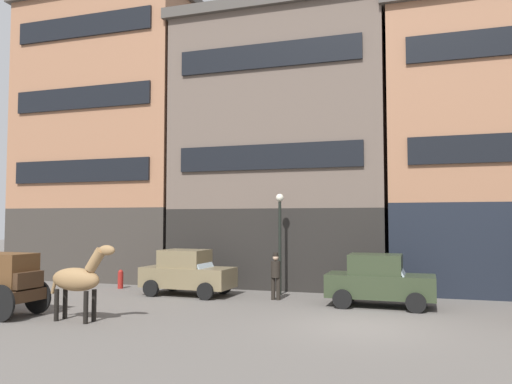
{
  "coord_description": "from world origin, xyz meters",
  "views": [
    {
      "loc": [
        1.45,
        -14.48,
        3.03
      ],
      "look_at": [
        -3.67,
        1.84,
        4.01
      ],
      "focal_mm": 34.82,
      "sensor_mm": 36.0,
      "label": 1
    }
  ],
  "objects": [
    {
      "name": "ground_plane",
      "position": [
        0.0,
        0.0,
        0.0
      ],
      "size": [
        120.0,
        120.0,
        0.0
      ],
      "primitive_type": "plane",
      "color": "#605B56"
    },
    {
      "name": "building_center_right",
      "position": [
        5.44,
        9.21,
        6.25
      ],
      "size": [
        10.27,
        6.55,
        12.43
      ],
      "color": "black",
      "rests_on": "ground_plane"
    },
    {
      "name": "building_far_left",
      "position": [
        -14.12,
        9.21,
        7.58
      ],
      "size": [
        9.64,
        6.55,
        15.08
      ],
      "color": "#38332D",
      "rests_on": "ground_plane"
    },
    {
      "name": "sedan_dark",
      "position": [
        -7.27,
        4.01,
        0.91
      ],
      "size": [
        3.78,
        2.02,
        1.83
      ],
      "color": "#7A6B4C",
      "rests_on": "ground_plane"
    },
    {
      "name": "streetlamp_curbside",
      "position": [
        -3.72,
        5.29,
        2.67
      ],
      "size": [
        0.32,
        0.32,
        4.12
      ],
      "color": "black",
      "rests_on": "ground_plane"
    },
    {
      "name": "draft_horse",
      "position": [
        -8.15,
        -1.73,
        1.27
      ],
      "size": [
        2.35,
        0.72,
        2.3
      ],
      "color": "#937047",
      "rests_on": "ground_plane"
    },
    {
      "name": "sedan_light",
      "position": [
        0.32,
        3.6,
        0.91
      ],
      "size": [
        3.74,
        1.93,
        1.83
      ],
      "color": "#2D3823",
      "rests_on": "ground_plane"
    },
    {
      "name": "pedestrian_officer",
      "position": [
        -3.54,
        3.95,
        0.98
      ],
      "size": [
        0.51,
        0.51,
        1.79
      ],
      "color": "black",
      "rests_on": "ground_plane"
    },
    {
      "name": "fire_hydrant_curbside",
      "position": [
        -10.97,
        4.94,
        0.43
      ],
      "size": [
        0.24,
        0.24,
        0.83
      ],
      "color": "maroon",
      "rests_on": "ground_plane"
    },
    {
      "name": "building_center_left",
      "position": [
        -4.49,
        9.21,
        6.55
      ],
      "size": [
        10.3,
        6.55,
        13.02
      ],
      "color": "black",
      "rests_on": "ground_plane"
    },
    {
      "name": "cargo_wagon",
      "position": [
        -11.1,
        -1.73,
        1.15
      ],
      "size": [
        3.0,
        1.71,
        1.98
      ],
      "color": "#3D2819",
      "rests_on": "ground_plane"
    }
  ]
}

